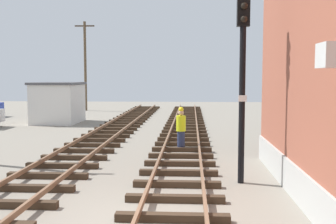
{
  "coord_description": "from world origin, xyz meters",
  "views": [
    {
      "loc": [
        0.98,
        -8.55,
        3.13
      ],
      "look_at": [
        -0.02,
        8.71,
        1.63
      ],
      "focal_mm": 43.43,
      "sensor_mm": 36.0,
      "label": 1
    }
  ],
  "objects_px": {
    "signal_mast": "(243,63)",
    "track_worker_foreground": "(181,129)",
    "utility_pole_far": "(85,64)",
    "control_hut": "(58,102)"
  },
  "relations": [
    {
      "from": "utility_pole_far",
      "to": "signal_mast",
      "type": "bearing_deg",
      "value": -65.91
    },
    {
      "from": "signal_mast",
      "to": "track_worker_foreground",
      "type": "bearing_deg",
      "value": 110.49
    },
    {
      "from": "signal_mast",
      "to": "control_hut",
      "type": "height_order",
      "value": "signal_mast"
    },
    {
      "from": "track_worker_foreground",
      "to": "utility_pole_far",
      "type": "bearing_deg",
      "value": 114.97
    },
    {
      "from": "control_hut",
      "to": "track_worker_foreground",
      "type": "relative_size",
      "value": 2.03
    },
    {
      "from": "signal_mast",
      "to": "track_worker_foreground",
      "type": "height_order",
      "value": "signal_mast"
    },
    {
      "from": "control_hut",
      "to": "utility_pole_far",
      "type": "relative_size",
      "value": 0.47
    },
    {
      "from": "control_hut",
      "to": "utility_pole_far",
      "type": "distance_m",
      "value": 10.39
    },
    {
      "from": "signal_mast",
      "to": "utility_pole_far",
      "type": "xyz_separation_m",
      "value": [
        -11.26,
        25.18,
        0.73
      ]
    },
    {
      "from": "signal_mast",
      "to": "control_hut",
      "type": "relative_size",
      "value": 1.49
    }
  ]
}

